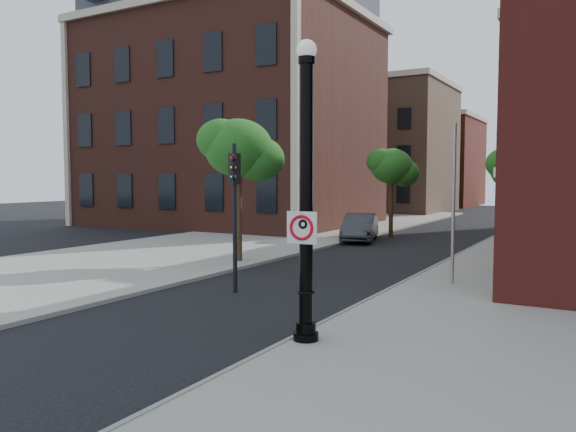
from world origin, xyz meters
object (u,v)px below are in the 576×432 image
Objects in this scene: parked_car at (360,227)px; traffic_signal_left at (234,193)px; lamppost at (306,207)px; no_parking_sign at (302,227)px; traffic_signal_right at (503,176)px.

parked_car is 14.39m from traffic_signal_left.
traffic_signal_left is (-4.25, 3.55, 0.14)m from lamppost.
lamppost is 1.39× the size of traffic_signal_left.
traffic_signal_right reaches higher than no_parking_sign.
parked_car is at bearing 156.19° from traffic_signal_right.
traffic_signal_right is (8.62, -9.82, 2.69)m from parked_car.
traffic_signal_left is at bearing -97.98° from parked_car.
traffic_signal_right is at bearing 72.71° from lamppost.
lamppost is 5.54m from traffic_signal_left.
parked_car is 1.02× the size of traffic_signal_left.
traffic_signal_left reaches higher than parked_car.
lamppost reaches higher than traffic_signal_right.
traffic_signal_left is at bearing 140.10° from lamppost.
lamppost reaches higher than no_parking_sign.
traffic_signal_right reaches higher than parked_car.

